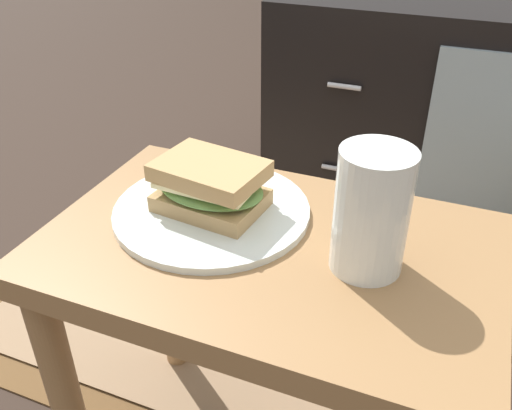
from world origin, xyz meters
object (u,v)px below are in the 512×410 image
(tv_cabinet, at_px, (460,114))
(beer_glass, at_px, (371,215))
(plate, at_px, (212,210))
(sandwich_front, at_px, (211,186))

(tv_cabinet, height_order, beer_glass, beer_glass)
(tv_cabinet, bearing_deg, plate, -106.63)
(sandwich_front, bearing_deg, plate, 0.00)
(tv_cabinet, height_order, sandwich_front, tv_cabinet)
(plate, bearing_deg, tv_cabinet, 73.37)
(plate, xyz_separation_m, sandwich_front, (0.00, 0.00, 0.04))
(tv_cabinet, bearing_deg, beer_glass, -93.69)
(tv_cabinet, relative_size, plate, 3.70)
(tv_cabinet, height_order, plate, tv_cabinet)
(sandwich_front, bearing_deg, beer_glass, -9.39)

